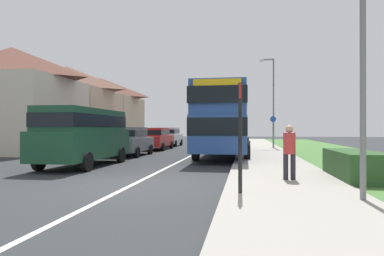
{
  "coord_description": "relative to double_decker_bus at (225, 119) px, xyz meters",
  "views": [
    {
      "loc": [
        3.12,
        -8.87,
        1.56
      ],
      "look_at": [
        0.78,
        5.75,
        1.6
      ],
      "focal_mm": 31.36,
      "sensor_mm": 36.0,
      "label": 1
    }
  ],
  "objects": [
    {
      "name": "pavement_near_side",
      "position": [
        2.26,
        -4.46,
        -2.08
      ],
      "size": [
        3.2,
        68.0,
        0.12
      ],
      "primitive_type": "cube",
      "color": "#9E998E",
      "rests_on": "ground_plane"
    },
    {
      "name": "ground_plane",
      "position": [
        -1.94,
        -10.46,
        -2.14
      ],
      "size": [
        120.0,
        120.0,
        0.0
      ],
      "primitive_type": "plane",
      "color": "#2D3033"
    },
    {
      "name": "street_lamp_near",
      "position": [
        3.43,
        -12.05,
        1.92
      ],
      "size": [
        1.14,
        0.2,
        7.05
      ],
      "color": "slate",
      "rests_on": "ground_plane"
    },
    {
      "name": "grass_verge_seaward",
      "position": [
        6.56,
        -4.46,
        -2.1
      ],
      "size": [
        6.0,
        68.0,
        0.08
      ],
      "primitive_type": "cube",
      "color": "#477538",
      "rests_on": "ground_plane"
    },
    {
      "name": "parked_car_silver",
      "position": [
        -5.64,
        10.04,
        -1.23
      ],
      "size": [
        1.92,
        4.15,
        1.67
      ],
      "color": "#B7B7BC",
      "rests_on": "ground_plane"
    },
    {
      "name": "roadside_hedge",
      "position": [
        4.36,
        -8.72,
        -1.69
      ],
      "size": [
        1.1,
        3.07,
        0.9
      ],
      "primitive_type": "cube",
      "color": "#2D5128",
      "rests_on": "ground_plane"
    },
    {
      "name": "lane_marking_centre",
      "position": [
        -1.94,
        -2.46,
        -2.14
      ],
      "size": [
        0.14,
        60.0,
        0.01
      ],
      "primitive_type": "cube",
      "color": "silver",
      "rests_on": "ground_plane"
    },
    {
      "name": "double_decker_bus",
      "position": [
        0.0,
        0.0,
        0.0
      ],
      "size": [
        2.8,
        11.03,
        3.7
      ],
      "color": "#284C93",
      "rests_on": "ground_plane"
    },
    {
      "name": "street_lamp_mid",
      "position": [
        3.19,
        7.03,
        1.87
      ],
      "size": [
        1.14,
        0.2,
        6.95
      ],
      "color": "slate",
      "rests_on": "ground_plane"
    },
    {
      "name": "pedestrian_at_stop",
      "position": [
        2.4,
        -9.51,
        -1.17
      ],
      "size": [
        0.34,
        0.34,
        1.67
      ],
      "color": "#23232D",
      "rests_on": "ground_plane"
    },
    {
      "name": "cycle_route_sign",
      "position": [
        3.24,
        6.8,
        -0.72
      ],
      "size": [
        0.44,
        0.08,
        2.52
      ],
      "color": "slate",
      "rests_on": "ground_plane"
    },
    {
      "name": "parked_car_red",
      "position": [
        -5.47,
        4.91,
        -1.24
      ],
      "size": [
        1.96,
        4.54,
        1.64
      ],
      "color": "#B21E1E",
      "rests_on": "ground_plane"
    },
    {
      "name": "parked_van_dark_green",
      "position": [
        -5.49,
        -6.22,
        -0.74
      ],
      "size": [
        2.11,
        5.45,
        2.38
      ],
      "color": "#19472D",
      "rests_on": "ground_plane"
    },
    {
      "name": "parked_car_grey",
      "position": [
        -5.51,
        -0.76,
        -1.23
      ],
      "size": [
        1.98,
        4.14,
        1.65
      ],
      "color": "slate",
      "rests_on": "ground_plane"
    },
    {
      "name": "house_terrace_far_side",
      "position": [
        -14.12,
        7.48,
        1.35
      ],
      "size": [
        7.7,
        20.41,
        6.98
      ],
      "color": "beige",
      "rests_on": "ground_plane"
    },
    {
      "name": "bus_stop_sign",
      "position": [
        1.06,
        -11.71,
        -0.6
      ],
      "size": [
        0.09,
        0.52,
        2.6
      ],
      "color": "black",
      "rests_on": "ground_plane"
    }
  ]
}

